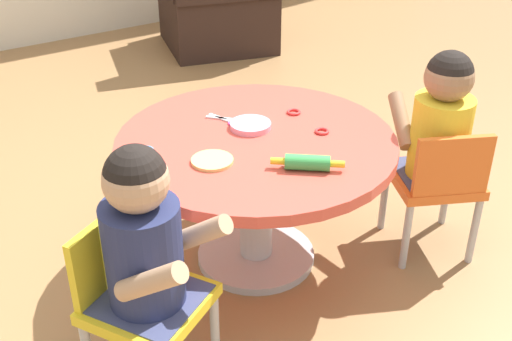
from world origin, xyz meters
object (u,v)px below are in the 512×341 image
rolling_pin (308,163)px  craft_scissors (229,120)px  seated_child_right (442,120)px  craft_table (256,166)px  child_chair_left (139,298)px  child_chair_right (437,181)px  seated_child_left (143,235)px  armchair_dark (219,4)px

rolling_pin → craft_scissors: size_ratio=1.35×
seated_child_right → craft_table: bearing=154.3°
child_chair_left → child_chair_right: same height
child_chair_left → seated_child_left: size_ratio=1.05×
craft_table → child_chair_left: bearing=-153.7°
craft_table → craft_scissors: (-0.00, 0.17, 0.11)m
seated_child_left → craft_scissors: bearing=41.0°
seated_child_left → rolling_pin: seated_child_left is taller
craft_table → seated_child_left: 0.68m
child_chair_right → rolling_pin: rolling_pin is taller
seated_child_right → rolling_pin: seated_child_right is taller
child_chair_left → child_chair_right: size_ratio=1.00×
child_chair_right → seated_child_right: (0.02, 0.04, 0.23)m
craft_table → child_chair_left: size_ratio=1.80×
child_chair_left → craft_scissors: child_chair_left is taller
seated_child_right → rolling_pin: (-0.59, 0.02, 0.00)m
child_chair_left → seated_child_left: 0.23m
craft_table → child_chair_left: (-0.59, -0.29, -0.10)m
craft_table → craft_scissors: bearing=91.5°
craft_table → child_chair_right: 0.67m
child_chair_right → craft_scissors: bearing=140.0°
child_chair_left → rolling_pin: size_ratio=2.81×
seated_child_left → craft_scissors: seated_child_left is taller
armchair_dark → rolling_pin: size_ratio=4.65×
child_chair_left → seated_child_left: seated_child_left is taller
seated_child_left → child_chair_right: seated_child_left is taller
craft_table → seated_child_left: (-0.58, -0.33, 0.13)m
seated_child_left → rolling_pin: size_ratio=2.68×
craft_table → child_chair_left: 0.67m
child_chair_right → craft_scissors: size_ratio=3.79×
craft_scissors → seated_child_left: bearing=-139.0°
rolling_pin → seated_child_left: bearing=-174.2°
rolling_pin → armchair_dark: bearing=64.9°
seated_child_left → child_chair_left: bearing=119.3°
seated_child_left → child_chair_right: size_ratio=0.95×
craft_scissors → seated_child_right: bearing=-37.1°
child_chair_left → armchair_dark: bearing=54.5°
craft_table → rolling_pin: (0.01, -0.27, 0.14)m
armchair_dark → seated_child_right: bearing=-102.7°
seated_child_right → seated_child_left: bearing=-178.0°
child_chair_left → seated_child_left: (0.02, -0.03, 0.23)m
seated_child_left → armchair_dark: size_ratio=0.58×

